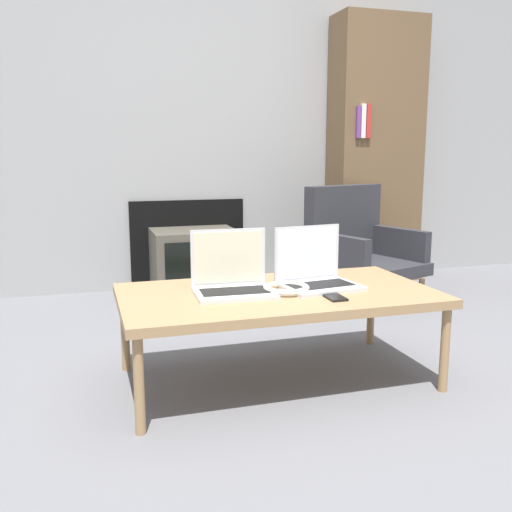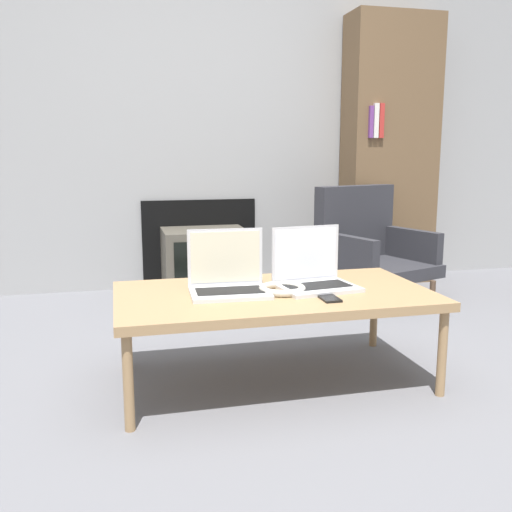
{
  "view_description": "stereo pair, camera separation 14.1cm",
  "coord_description": "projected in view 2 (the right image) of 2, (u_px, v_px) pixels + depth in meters",
  "views": [
    {
      "loc": [
        -0.75,
        -1.74,
        0.94
      ],
      "look_at": [
        0.0,
        0.69,
        0.47
      ],
      "focal_mm": 40.0,
      "sensor_mm": 36.0,
      "label": 1
    },
    {
      "loc": [
        -0.61,
        -1.78,
        0.94
      ],
      "look_at": [
        0.0,
        0.69,
        0.47
      ],
      "focal_mm": 40.0,
      "sensor_mm": 36.0,
      "label": 2
    }
  ],
  "objects": [
    {
      "name": "ground_plane",
      "position": [
        303.0,
        422.0,
        2.01
      ],
      "size": [
        14.0,
        14.0,
        0.0
      ],
      "primitive_type": "plane",
      "color": "slate"
    },
    {
      "name": "wall_back",
      "position": [
        202.0,
        100.0,
        3.89
      ],
      "size": [
        7.0,
        0.08,
        2.6
      ],
      "color": "#999999",
      "rests_on": "ground_plane"
    },
    {
      "name": "table",
      "position": [
        274.0,
        298.0,
        2.31
      ],
      "size": [
        1.27,
        0.68,
        0.38
      ],
      "color": "#9E7A51",
      "rests_on": "ground_plane"
    },
    {
      "name": "laptop_left",
      "position": [
        228.0,
        279.0,
        2.29
      ],
      "size": [
        0.32,
        0.25,
        0.25
      ],
      "rotation": [
        0.0,
        0.0,
        -0.05
      ],
      "color": "silver",
      "rests_on": "table"
    },
    {
      "name": "laptop_right",
      "position": [
        313.0,
        274.0,
        2.38
      ],
      "size": [
        0.34,
        0.28,
        0.25
      ],
      "rotation": [
        0.0,
        0.0,
        0.13
      ],
      "color": "silver",
      "rests_on": "table"
    },
    {
      "name": "headphones",
      "position": [
        282.0,
        289.0,
        2.29
      ],
      "size": [
        0.19,
        0.19,
        0.03
      ],
      "color": "beige",
      "rests_on": "table"
    },
    {
      "name": "phone",
      "position": [
        328.0,
        297.0,
        2.2
      ],
      "size": [
        0.07,
        0.15,
        0.01
      ],
      "color": "black",
      "rests_on": "table"
    },
    {
      "name": "tv",
      "position": [
        205.0,
        261.0,
        3.82
      ],
      "size": [
        0.55,
        0.43,
        0.43
      ],
      "color": "#4C473D",
      "rests_on": "ground_plane"
    },
    {
      "name": "armchair",
      "position": [
        368.0,
        245.0,
        3.73
      ],
      "size": [
        0.76,
        0.74,
        0.72
      ],
      "rotation": [
        0.0,
        0.0,
        0.33
      ],
      "color": "#2D2D33",
      "rests_on": "ground_plane"
    },
    {
      "name": "bookshelf",
      "position": [
        389.0,
        152.0,
        4.08
      ],
      "size": [
        0.64,
        0.32,
        1.88
      ],
      "color": "brown",
      "rests_on": "ground_plane"
    }
  ]
}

